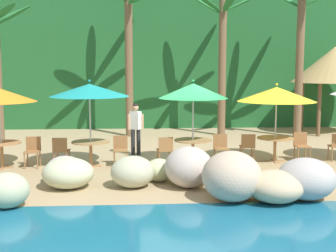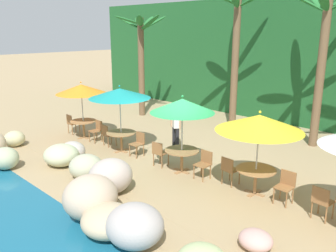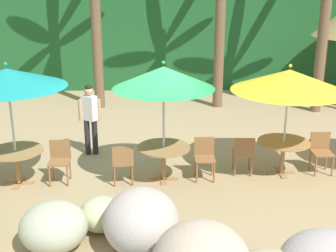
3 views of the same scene
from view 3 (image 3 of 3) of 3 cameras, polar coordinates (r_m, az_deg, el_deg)
The scene contains 16 objects.
ground_plane at distance 9.58m, azimuth -2.55°, elevation -6.52°, with size 120.00×120.00×0.00m, color tan.
terrace_deck at distance 9.58m, azimuth -2.55°, elevation -6.50°, with size 18.00×5.20×0.01m.
foliage_backdrop at distance 17.73m, azimuth -2.23°, elevation 14.95°, with size 28.00×2.40×6.00m.
rock_seawall at distance 6.52m, azimuth -6.54°, elevation -15.40°, with size 15.08×2.97×1.09m.
umbrella_teal at distance 9.09m, azimuth -19.77°, elevation 5.77°, with size 2.26×2.26×2.51m.
dining_table_teal at distance 9.54m, azimuth -18.75°, elevation -3.64°, with size 1.10×1.10×0.74m.
chair_teal_seaward at distance 9.46m, azimuth -13.58°, elevation -3.99°, with size 0.43×0.44×0.87m.
umbrella_green at distance 8.76m, azimuth -0.58°, elevation 6.17°, with size 2.03×2.03×2.51m.
dining_table_green at distance 9.22m, azimuth -0.55°, elevation -3.38°, with size 1.10×1.10×0.74m.
chair_green_seaward at distance 9.39m, azimuth 4.65°, elevation -3.69°, with size 0.42×0.43×0.87m.
chair_green_inland at distance 9.09m, azimuth -5.78°, elevation -4.49°, with size 0.47×0.48×0.87m.
umbrella_yellow at distance 9.43m, azimuth 15.13°, elevation 5.63°, with size 2.35×2.35×2.39m.
dining_table_yellow at distance 9.83m, azimuth 14.44°, elevation -2.59°, with size 1.10×1.10×0.74m.
chair_yellow_seaward at distance 10.21m, azimuth 18.86°, elevation -2.83°, with size 0.42×0.43×0.87m.
chair_yellow_inland at distance 9.63m, azimuth 9.56°, elevation -3.33°, with size 0.44×0.45×0.87m.
waiter_in_white at distance 10.63m, azimuth -9.89°, elevation 1.43°, with size 0.52×0.36×1.70m.
Camera 3 is at (0.19, -8.70, 4.01)m, focal length 47.99 mm.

